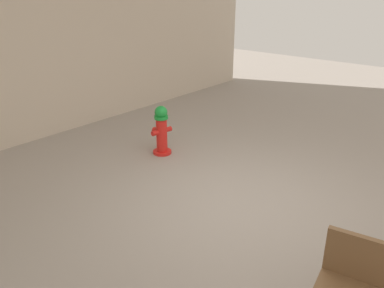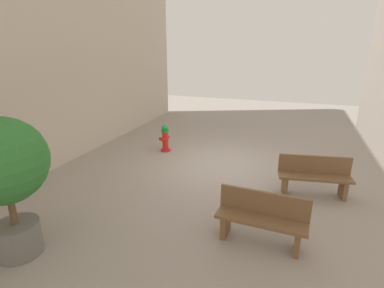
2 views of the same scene
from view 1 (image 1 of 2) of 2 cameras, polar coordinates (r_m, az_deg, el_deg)
ground_plane at (r=5.77m, az=6.84°, el=-8.71°), size 23.40×23.40×0.00m
fire_hydrant at (r=7.21m, az=-4.47°, el=2.05°), size 0.41×0.43×0.92m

